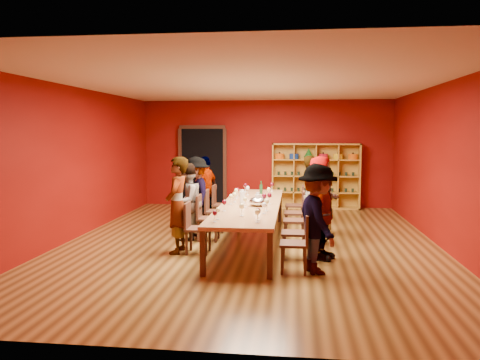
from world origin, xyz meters
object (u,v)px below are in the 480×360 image
(person_right_4, at_px, (311,190))
(wine_bottle, at_px, (261,189))
(person_right_2, at_px, (316,204))
(person_left_3, at_px, (196,194))
(chair_person_left_4, at_px, (219,202))
(person_left_1, at_px, (177,205))
(person_right_1, at_px, (323,215))
(chair_person_left_1, at_px, (194,225))
(chair_person_right_4, at_px, (298,203))
(spittoon_bowl, at_px, (258,202))
(chair_person_left_2, at_px, (204,215))
(person_right_3, at_px, (319,195))
(tasting_table, at_px, (250,207))
(shelving_unit, at_px, (315,173))
(person_right_0, at_px, (317,219))
(chair_person_left_3, at_px, (212,208))
(chair_person_right_2, at_px, (299,217))
(chair_person_right_1, at_px, (299,229))
(chair_person_right_3, at_px, (298,210))
(person_left_2, at_px, (187,202))
(person_left_4, at_px, (206,190))
(chair_person_right_0, at_px, (299,240))

(person_right_4, height_order, wine_bottle, person_right_4)
(person_right_2, bearing_deg, person_left_3, 95.00)
(chair_person_left_4, bearing_deg, person_left_1, -96.05)
(person_left_3, distance_m, chair_person_left_4, 1.01)
(person_right_1, bearing_deg, chair_person_left_1, 107.21)
(chair_person_right_4, distance_m, spittoon_bowl, 2.31)
(chair_person_left_1, distance_m, spittoon_bowl, 1.30)
(chair_person_left_1, height_order, chair_person_right_4, same)
(chair_person_left_2, height_order, person_right_3, person_right_3)
(spittoon_bowl, relative_size, wine_bottle, 1.17)
(wine_bottle, bearing_deg, tasting_table, -93.59)
(chair_person_left_2, bearing_deg, person_right_1, -26.87)
(chair_person_right_4, bearing_deg, person_right_3, -66.73)
(chair_person_left_2, relative_size, chair_person_left_4, 1.00)
(shelving_unit, height_order, person_right_1, shelving_unit)
(person_right_0, bearing_deg, chair_person_left_3, 20.59)
(person_left_1, relative_size, chair_person_left_4, 1.89)
(chair_person_left_1, xyz_separation_m, chair_person_right_2, (1.82, 0.96, 0.00))
(chair_person_right_1, bearing_deg, chair_person_right_3, 90.00)
(shelving_unit, bearing_deg, person_left_3, -127.88)
(chair_person_left_3, distance_m, person_right_1, 2.96)
(person_right_0, relative_size, spittoon_bowl, 4.85)
(chair_person_left_2, distance_m, person_right_2, 2.17)
(chair_person_left_2, relative_size, chair_person_left_3, 1.00)
(chair_person_left_3, xyz_separation_m, chair_person_right_1, (1.82, -1.94, 0.00))
(chair_person_left_3, bearing_deg, chair_person_right_3, 0.59)
(person_left_1, distance_m, chair_person_left_2, 1.07)
(chair_person_left_1, bearing_deg, person_right_2, 24.00)
(person_right_1, xyz_separation_m, person_right_4, (-0.11, 2.96, 0.04))
(person_right_1, distance_m, chair_person_right_2, 1.20)
(person_left_3, distance_m, chair_person_right_2, 2.33)
(shelving_unit, distance_m, person_right_3, 3.38)
(person_right_1, bearing_deg, person_left_2, 87.38)
(shelving_unit, xyz_separation_m, person_left_4, (-2.61, -2.49, -0.21))
(tasting_table, relative_size, person_left_2, 2.99)
(person_right_1, relative_size, chair_person_right_3, 1.68)
(wine_bottle, bearing_deg, shelving_unit, 65.27)
(person_left_3, relative_size, person_left_4, 1.03)
(shelving_unit, bearing_deg, person_right_1, -90.98)
(tasting_table, distance_m, shelving_unit, 4.55)
(chair_person_right_1, distance_m, spittoon_bowl, 1.15)
(chair_person_left_4, bearing_deg, person_right_1, -52.15)
(chair_person_left_1, height_order, person_right_3, person_right_3)
(chair_person_right_0, bearing_deg, chair_person_left_4, 116.77)
(chair_person_left_3, bearing_deg, chair_person_right_1, -46.87)
(person_left_4, distance_m, chair_person_right_4, 2.15)
(chair_person_left_1, xyz_separation_m, chair_person_right_0, (1.82, -0.91, 0.00))
(chair_person_left_4, bearing_deg, chair_person_left_3, -90.00)
(person_left_4, relative_size, person_right_1, 1.04)
(person_left_1, relative_size, spittoon_bowl, 4.99)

